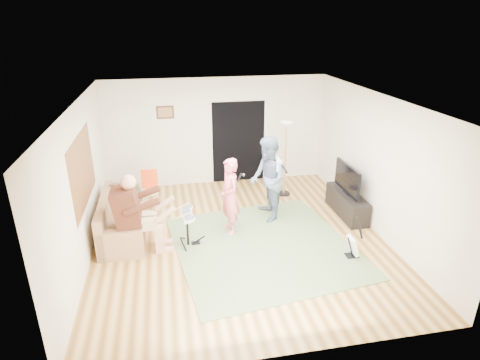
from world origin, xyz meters
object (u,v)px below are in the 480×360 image
at_px(dining_chair, 150,195).
at_px(television, 347,178).
at_px(torchiere_lamp, 286,146).
at_px(tv_cabinet, 347,204).
at_px(drum_kit, 188,231).
at_px(guitarist, 268,179).
at_px(singer, 229,196).
at_px(guitar_spare, 353,245).
at_px(sofa, 120,223).

bearing_deg(dining_chair, television, -9.30).
distance_m(torchiere_lamp, tv_cabinet, 1.93).
height_order(drum_kit, guitarist, guitarist).
height_order(dining_chair, television, television).
relative_size(drum_kit, dining_chair, 0.81).
height_order(guitarist, television, guitarist).
bearing_deg(singer, guitar_spare, 44.40).
bearing_deg(tv_cabinet, guitarist, 174.93).
height_order(guitarist, tv_cabinet, guitarist).
bearing_deg(guitarist, guitar_spare, 32.76).
bearing_deg(tv_cabinet, dining_chair, 165.01).
distance_m(sofa, drum_kit, 1.44).
relative_size(guitar_spare, television, 0.74).
height_order(singer, dining_chair, singer).
relative_size(drum_kit, television, 0.65).
relative_size(drum_kit, singer, 0.46).
xyz_separation_m(dining_chair, tv_cabinet, (4.22, -1.13, -0.06)).
distance_m(dining_chair, television, 4.36).
bearing_deg(sofa, tv_cabinet, -0.03).
bearing_deg(guitar_spare, torchiere_lamp, 98.22).
bearing_deg(tv_cabinet, torchiere_lamp, 128.54).
height_order(singer, guitarist, guitarist).
xyz_separation_m(guitar_spare, tv_cabinet, (0.62, 1.61, 0.02)).
bearing_deg(guitar_spare, tv_cabinet, 69.04).
xyz_separation_m(guitar_spare, television, (0.57, 1.61, 0.62)).
xyz_separation_m(guitarist, tv_cabinet, (1.75, -0.16, -0.65)).
relative_size(guitar_spare, dining_chair, 0.92).
xyz_separation_m(drum_kit, tv_cabinet, (3.50, 0.65, -0.06)).
bearing_deg(dining_chair, torchiere_lamp, 8.91).
relative_size(tv_cabinet, television, 1.29).
bearing_deg(sofa, torchiere_lamp, 19.08).
xyz_separation_m(sofa, guitarist, (3.03, 0.15, 0.63)).
xyz_separation_m(drum_kit, dining_chair, (-0.72, 1.78, 0.00)).
distance_m(singer, tv_cabinet, 2.70).
distance_m(guitar_spare, tv_cabinet, 1.72).
relative_size(singer, dining_chair, 1.76).
height_order(torchiere_lamp, tv_cabinet, torchiere_lamp).
bearing_deg(guitarist, singer, -64.17).
distance_m(drum_kit, guitar_spare, 3.04).
bearing_deg(drum_kit, sofa, 153.22).
distance_m(singer, torchiere_lamp, 2.29).
height_order(tv_cabinet, television, television).
xyz_separation_m(sofa, drum_kit, (1.29, -0.65, 0.04)).
height_order(sofa, guitarist, guitarist).
distance_m(drum_kit, tv_cabinet, 3.56).
relative_size(drum_kit, guitarist, 0.40).
xyz_separation_m(drum_kit, guitarist, (1.75, 0.80, 0.59)).
relative_size(singer, guitar_spare, 1.92).
bearing_deg(drum_kit, television, 10.63).
xyz_separation_m(sofa, tv_cabinet, (4.79, -0.00, -0.02)).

